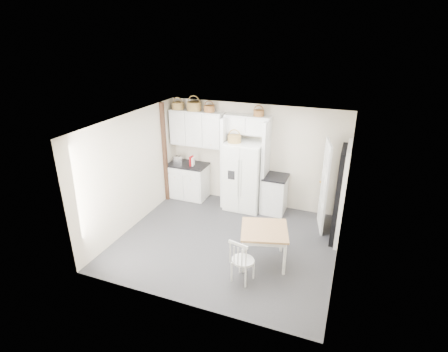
% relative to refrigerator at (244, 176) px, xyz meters
% --- Properties ---
extents(floor, '(4.50, 4.50, 0.00)m').
position_rel_refrigerator_xyz_m(floor, '(0.15, -1.64, -0.87)').
color(floor, '#323234').
rests_on(floor, ground).
extents(ceiling, '(4.50, 4.50, 0.00)m').
position_rel_refrigerator_xyz_m(ceiling, '(0.15, -1.64, 1.73)').
color(ceiling, white).
rests_on(ceiling, wall_back).
extents(wall_back, '(4.50, 0.00, 4.50)m').
position_rel_refrigerator_xyz_m(wall_back, '(0.15, 0.36, 0.43)').
color(wall_back, beige).
rests_on(wall_back, floor).
extents(wall_left, '(0.00, 4.00, 4.00)m').
position_rel_refrigerator_xyz_m(wall_left, '(-2.10, -1.64, 0.43)').
color(wall_left, beige).
rests_on(wall_left, floor).
extents(wall_right, '(0.00, 4.00, 4.00)m').
position_rel_refrigerator_xyz_m(wall_right, '(2.40, -1.64, 0.43)').
color(wall_right, beige).
rests_on(wall_right, floor).
extents(refrigerator, '(0.90, 0.72, 1.74)m').
position_rel_refrigerator_xyz_m(refrigerator, '(0.00, 0.00, 0.00)').
color(refrigerator, white).
rests_on(refrigerator, floor).
extents(base_cab_left, '(0.99, 0.62, 0.91)m').
position_rel_refrigerator_xyz_m(base_cab_left, '(-1.58, 0.06, -0.41)').
color(base_cab_left, silver).
rests_on(base_cab_left, floor).
extents(base_cab_right, '(0.52, 0.62, 0.91)m').
position_rel_refrigerator_xyz_m(base_cab_right, '(0.79, 0.06, -0.41)').
color(base_cab_right, silver).
rests_on(base_cab_right, floor).
extents(dining_table, '(1.07, 1.07, 0.72)m').
position_rel_refrigerator_xyz_m(dining_table, '(1.07, -2.04, -0.51)').
color(dining_table, brown).
rests_on(dining_table, floor).
extents(windsor_chair, '(0.49, 0.46, 0.85)m').
position_rel_refrigerator_xyz_m(windsor_chair, '(0.86, -2.72, -0.44)').
color(windsor_chair, silver).
rests_on(windsor_chair, floor).
extents(counter_left, '(1.03, 0.66, 0.04)m').
position_rel_refrigerator_xyz_m(counter_left, '(-1.58, 0.06, 0.07)').
color(counter_left, black).
rests_on(counter_left, base_cab_left).
extents(counter_right, '(0.56, 0.66, 0.04)m').
position_rel_refrigerator_xyz_m(counter_right, '(0.79, 0.06, 0.07)').
color(counter_right, black).
rests_on(counter_right, base_cab_right).
extents(toaster, '(0.27, 0.18, 0.17)m').
position_rel_refrigerator_xyz_m(toaster, '(-1.88, 0.07, 0.17)').
color(toaster, silver).
rests_on(toaster, counter_left).
extents(cookbook_red, '(0.05, 0.17, 0.25)m').
position_rel_refrigerator_xyz_m(cookbook_red, '(-1.44, -0.02, 0.21)').
color(cookbook_red, '#A00B11').
rests_on(cookbook_red, counter_left).
extents(cookbook_cream, '(0.04, 0.15, 0.22)m').
position_rel_refrigerator_xyz_m(cookbook_cream, '(-1.39, -0.02, 0.20)').
color(cookbook_cream, white).
rests_on(cookbook_cream, counter_left).
extents(basket_upper_a, '(0.30, 0.30, 0.17)m').
position_rel_refrigerator_xyz_m(basket_upper_a, '(-1.87, 0.19, 1.57)').
color(basket_upper_a, brown).
rests_on(basket_upper_a, upper_cabinet).
extents(basket_upper_b, '(0.36, 0.36, 0.21)m').
position_rel_refrigerator_xyz_m(basket_upper_b, '(-1.41, 0.19, 1.59)').
color(basket_upper_b, brown).
rests_on(basket_upper_b, upper_cabinet).
extents(basket_upper_c, '(0.27, 0.27, 0.16)m').
position_rel_refrigerator_xyz_m(basket_upper_c, '(-1.00, 0.19, 1.56)').
color(basket_upper_c, brown).
rests_on(basket_upper_c, upper_cabinet).
extents(basket_bridge_b, '(0.25, 0.25, 0.14)m').
position_rel_refrigerator_xyz_m(basket_bridge_b, '(0.26, 0.19, 1.55)').
color(basket_bridge_b, brown).
rests_on(basket_bridge_b, bridge_cabinet).
extents(basket_fridge_a, '(0.32, 0.32, 0.17)m').
position_rel_refrigerator_xyz_m(basket_fridge_a, '(-0.24, -0.10, 0.95)').
color(basket_fridge_a, brown).
rests_on(basket_fridge_a, refrigerator).
extents(upper_cabinet, '(1.40, 0.34, 0.90)m').
position_rel_refrigerator_xyz_m(upper_cabinet, '(-1.35, 0.19, 1.03)').
color(upper_cabinet, silver).
rests_on(upper_cabinet, wall_back).
extents(bridge_cabinet, '(1.12, 0.34, 0.45)m').
position_rel_refrigerator_xyz_m(bridge_cabinet, '(0.00, 0.19, 1.26)').
color(bridge_cabinet, silver).
rests_on(bridge_cabinet, wall_back).
extents(fridge_panel_left, '(0.08, 0.60, 2.30)m').
position_rel_refrigerator_xyz_m(fridge_panel_left, '(-0.51, 0.06, 0.28)').
color(fridge_panel_left, silver).
rests_on(fridge_panel_left, floor).
extents(fridge_panel_right, '(0.08, 0.60, 2.30)m').
position_rel_refrigerator_xyz_m(fridge_panel_right, '(0.51, 0.06, 0.28)').
color(fridge_panel_right, silver).
rests_on(fridge_panel_right, floor).
extents(trim_post, '(0.09, 0.09, 2.60)m').
position_rel_refrigerator_xyz_m(trim_post, '(-2.05, -0.29, 0.43)').
color(trim_post, '#422A19').
rests_on(trim_post, floor).
extents(doorway_void, '(0.18, 0.85, 2.05)m').
position_rel_refrigerator_xyz_m(doorway_void, '(2.31, -0.64, 0.16)').
color(doorway_void, black).
rests_on(doorway_void, floor).
extents(door_slab, '(0.21, 0.79, 2.05)m').
position_rel_refrigerator_xyz_m(door_slab, '(1.95, -0.30, 0.16)').
color(door_slab, white).
rests_on(door_slab, floor).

